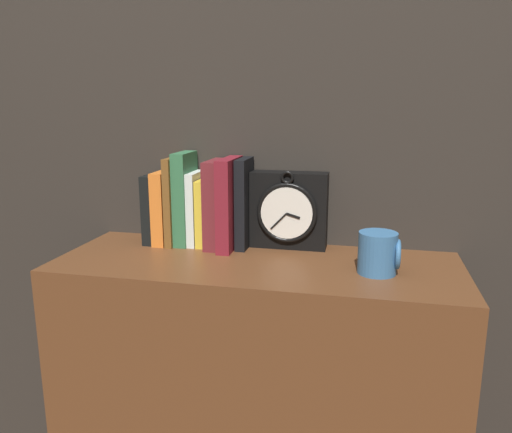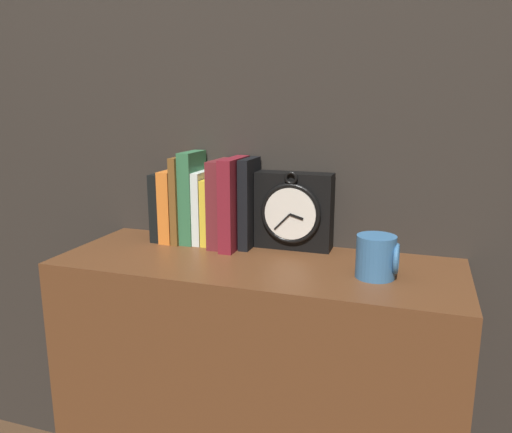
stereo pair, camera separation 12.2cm
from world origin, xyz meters
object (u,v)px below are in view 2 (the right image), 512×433
clock (293,211)px  book_slot6_maroon (221,203)px  book_slot3_green (193,197)px  book_slot2_brown (183,199)px  book_slot7_maroon (234,203)px  book_slot5_yellow (212,211)px  mug (377,257)px  book_slot4_white (203,207)px  book_slot0_black (163,206)px  book_slot8_black (249,203)px  book_slot1_orange (173,205)px

clock → book_slot6_maroon: bearing=-171.4°
clock → book_slot3_green: bearing=-175.9°
book_slot2_brown → book_slot7_maroon: book_slot7_maroon is taller
book_slot5_yellow → mug: 0.49m
book_slot3_green → book_slot5_yellow: 0.07m
book_slot4_white → book_slot7_maroon: bearing=-11.9°
book_slot0_black → book_slot4_white: (0.12, 0.00, 0.00)m
book_slot0_black → book_slot8_black: size_ratio=0.79×
book_slot7_maroon → book_slot2_brown: bearing=175.1°
clock → book_slot1_orange: clock is taller
book_slot2_brown → book_slot3_green: 0.03m
book_slot0_black → book_slot6_maroon: (0.19, -0.01, 0.02)m
book_slot5_yellow → mug: (0.47, -0.15, -0.04)m
mug → book_slot8_black: bearing=157.6°
book_slot0_black → book_slot7_maroon: 0.23m
book_slot1_orange → book_slot5_yellow: size_ratio=1.10×
book_slot6_maroon → book_slot8_black: book_slot8_black is taller
book_slot1_orange → book_slot3_green: bearing=3.2°
book_slot8_black → book_slot0_black: bearing=-179.7°
book_slot2_brown → book_slot4_white: book_slot2_brown is taller
book_slot3_green → book_slot7_maroon: book_slot3_green is taller
book_slot2_brown → book_slot5_yellow: size_ratio=1.32×
book_slot0_black → book_slot4_white: size_ratio=0.95×
book_slot8_black → book_slot6_maroon: bearing=-172.3°
book_slot4_white → book_slot6_maroon: book_slot6_maroon is taller
book_slot3_green → book_slot5_yellow: size_ratio=1.39×
book_slot2_brown → book_slot6_maroon: book_slot2_brown is taller
book_slot5_yellow → book_slot6_maroon: bearing=-19.3°
book_slot0_black → book_slot8_black: book_slot8_black is taller
mug → book_slot5_yellow: bearing=162.4°
book_slot0_black → book_slot1_orange: bearing=-5.8°
mug → book_slot4_white: bearing=163.3°
book_slot7_maroon → book_slot0_black: bearing=175.2°
book_slot2_brown → book_slot3_green: size_ratio=0.95×
book_slot4_white → book_slot5_yellow: book_slot4_white is taller
clock → book_slot2_brown: bearing=-175.3°
book_slot2_brown → mug: (0.55, -0.14, -0.07)m
book_slot2_brown → clock: bearing=4.7°
book_slot1_orange → book_slot6_maroon: (0.15, -0.01, 0.02)m
mug → book_slot2_brown: bearing=165.8°
book_slot1_orange → book_slot7_maroon: (0.19, -0.02, 0.02)m
book_slot5_yellow → book_slot7_maroon: size_ratio=0.75×
book_slot4_white → book_slot5_yellow: (0.03, -0.00, -0.01)m
book_slot7_maroon → book_slot8_black: (0.04, 0.02, -0.00)m
book_slot1_orange → book_slot4_white: bearing=3.7°
book_slot4_white → book_slot5_yellow: size_ratio=1.10×
book_slot6_maroon → mug: book_slot6_maroon is taller
book_slot7_maroon → mug: (0.39, -0.13, -0.07)m
book_slot6_maroon → book_slot0_black: bearing=177.1°
book_slot6_maroon → mug: size_ratio=2.43×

